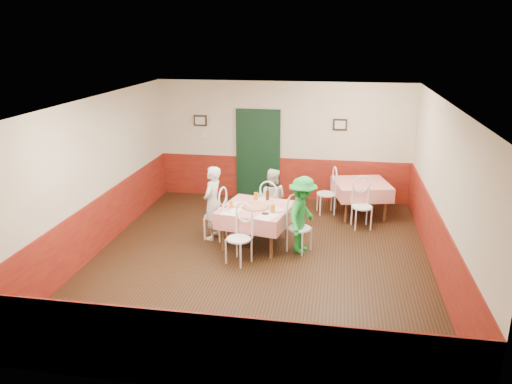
% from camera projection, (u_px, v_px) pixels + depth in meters
% --- Properties ---
extents(floor, '(7.00, 7.00, 0.00)m').
position_uv_depth(floor, '(260.00, 259.00, 8.92)').
color(floor, black).
rests_on(floor, ground).
extents(ceiling, '(7.00, 7.00, 0.00)m').
position_uv_depth(ceiling, '(260.00, 102.00, 8.06)').
color(ceiling, white).
rests_on(ceiling, back_wall).
extents(back_wall, '(6.00, 0.10, 2.80)m').
position_uv_depth(back_wall, '(283.00, 142.00, 11.77)').
color(back_wall, beige).
rests_on(back_wall, ground).
extents(front_wall, '(6.00, 0.10, 2.80)m').
position_uv_depth(front_wall, '(207.00, 281.00, 5.20)').
color(front_wall, beige).
rests_on(front_wall, ground).
extents(left_wall, '(0.10, 7.00, 2.80)m').
position_uv_depth(left_wall, '(95.00, 176.00, 8.96)').
color(left_wall, beige).
rests_on(left_wall, ground).
extents(right_wall, '(0.10, 7.00, 2.80)m').
position_uv_depth(right_wall, '(444.00, 193.00, 8.02)').
color(right_wall, beige).
rests_on(right_wall, ground).
extents(wainscot_back, '(6.00, 0.03, 1.00)m').
position_uv_depth(wainscot_back, '(283.00, 178.00, 12.04)').
color(wainscot_back, maroon).
rests_on(wainscot_back, ground).
extents(wainscot_front, '(6.00, 0.03, 1.00)m').
position_uv_depth(wainscot_front, '(210.00, 354.00, 5.50)').
color(wainscot_front, maroon).
rests_on(wainscot_front, ground).
extents(wainscot_left, '(0.03, 7.00, 1.00)m').
position_uv_depth(wainscot_left, '(101.00, 223.00, 9.24)').
color(wainscot_left, maroon).
rests_on(wainscot_left, ground).
extents(wainscot_right, '(0.03, 7.00, 1.00)m').
position_uv_depth(wainscot_right, '(437.00, 245.00, 8.30)').
color(wainscot_right, maroon).
rests_on(wainscot_right, ground).
extents(door, '(0.96, 0.06, 2.10)m').
position_uv_depth(door, '(258.00, 155.00, 11.93)').
color(door, black).
rests_on(door, ground).
extents(picture_left, '(0.32, 0.03, 0.26)m').
position_uv_depth(picture_left, '(200.00, 121.00, 11.90)').
color(picture_left, black).
rests_on(picture_left, back_wall).
extents(picture_right, '(0.32, 0.03, 0.26)m').
position_uv_depth(picture_right, '(340.00, 125.00, 11.38)').
color(picture_right, black).
rests_on(picture_right, back_wall).
extents(thermostat, '(0.10, 0.03, 0.10)m').
position_uv_depth(thermostat, '(205.00, 135.00, 11.99)').
color(thermostat, white).
rests_on(thermostat, back_wall).
extents(main_table, '(1.44, 1.44, 0.77)m').
position_uv_depth(main_table, '(256.00, 226.00, 9.43)').
color(main_table, red).
rests_on(main_table, ground).
extents(second_table, '(1.35, 1.35, 0.77)m').
position_uv_depth(second_table, '(361.00, 199.00, 10.94)').
color(second_table, red).
rests_on(second_table, ground).
extents(chair_left, '(0.49, 0.49, 0.90)m').
position_uv_depth(chair_left, '(215.00, 217.00, 9.69)').
color(chair_left, white).
rests_on(chair_left, ground).
extents(chair_right, '(0.56, 0.56, 0.90)m').
position_uv_depth(chair_right, '(299.00, 228.00, 9.12)').
color(chair_right, white).
rests_on(chair_right, ground).
extents(chair_far, '(0.49, 0.49, 0.90)m').
position_uv_depth(chair_far, '(271.00, 208.00, 10.16)').
color(chair_far, white).
rests_on(chair_far, ground).
extents(chair_near, '(0.56, 0.56, 0.90)m').
position_uv_depth(chair_near, '(239.00, 239.00, 8.65)').
color(chair_near, white).
rests_on(chair_near, ground).
extents(chair_second_a, '(0.51, 0.51, 0.90)m').
position_uv_depth(chair_second_a, '(326.00, 194.00, 11.04)').
color(chair_second_a, white).
rests_on(chair_second_a, ground).
extents(chair_second_b, '(0.51, 0.51, 0.90)m').
position_uv_depth(chair_second_b, '(362.00, 207.00, 10.21)').
color(chair_second_b, white).
rests_on(chair_second_b, ground).
extents(pizza, '(0.54, 0.54, 0.03)m').
position_uv_depth(pizza, '(256.00, 207.00, 9.27)').
color(pizza, '#B74723').
rests_on(pizza, main_table).
extents(plate_left, '(0.29, 0.29, 0.01)m').
position_uv_depth(plate_left, '(235.00, 204.00, 9.43)').
color(plate_left, white).
rests_on(plate_left, main_table).
extents(plate_right, '(0.29, 0.29, 0.01)m').
position_uv_depth(plate_right, '(278.00, 210.00, 9.14)').
color(plate_right, white).
rests_on(plate_right, main_table).
extents(plate_far, '(0.29, 0.29, 0.01)m').
position_uv_depth(plate_far, '(264.00, 199.00, 9.69)').
color(plate_far, white).
rests_on(plate_far, main_table).
extents(glass_a, '(0.08, 0.08, 0.13)m').
position_uv_depth(glass_a, '(231.00, 205.00, 9.21)').
color(glass_a, '#BF7219').
rests_on(glass_a, main_table).
extents(glass_b, '(0.10, 0.10, 0.15)m').
position_uv_depth(glass_b, '(273.00, 209.00, 8.99)').
color(glass_b, '#BF7219').
rests_on(glass_b, main_table).
extents(glass_c, '(0.09, 0.09, 0.14)m').
position_uv_depth(glass_c, '(256.00, 196.00, 9.70)').
color(glass_c, '#BF7219').
rests_on(glass_c, main_table).
extents(beer_bottle, '(0.08, 0.08, 0.24)m').
position_uv_depth(beer_bottle, '(267.00, 195.00, 9.60)').
color(beer_bottle, '#381C0A').
rests_on(beer_bottle, main_table).
extents(shaker_a, '(0.04, 0.04, 0.09)m').
position_uv_depth(shaker_a, '(225.00, 209.00, 9.05)').
color(shaker_a, silver).
rests_on(shaker_a, main_table).
extents(shaker_b, '(0.04, 0.04, 0.09)m').
position_uv_depth(shaker_b, '(229.00, 210.00, 9.01)').
color(shaker_b, silver).
rests_on(shaker_b, main_table).
extents(shaker_c, '(0.04, 0.04, 0.09)m').
position_uv_depth(shaker_c, '(226.00, 208.00, 9.10)').
color(shaker_c, '#B23319').
rests_on(shaker_c, main_table).
extents(menu_left, '(0.32, 0.42, 0.00)m').
position_uv_depth(menu_left, '(231.00, 212.00, 9.06)').
color(menu_left, white).
rests_on(menu_left, main_table).
extents(menu_right, '(0.43, 0.49, 0.00)m').
position_uv_depth(menu_right, '(267.00, 216.00, 8.82)').
color(menu_right, white).
rests_on(menu_right, main_table).
extents(wallet, '(0.13, 0.11, 0.02)m').
position_uv_depth(wallet, '(265.00, 214.00, 8.93)').
color(wallet, black).
rests_on(wallet, main_table).
extents(diner_left, '(0.45, 0.59, 1.45)m').
position_uv_depth(diner_left, '(212.00, 203.00, 9.62)').
color(diner_left, gray).
rests_on(diner_left, ground).
extents(diner_far, '(0.65, 0.52, 1.26)m').
position_uv_depth(diner_far, '(272.00, 199.00, 10.15)').
color(diner_far, gray).
rests_on(diner_far, ground).
extents(diner_right, '(0.74, 1.02, 1.43)m').
position_uv_depth(diner_right, '(302.00, 215.00, 9.02)').
color(diner_right, gray).
rests_on(diner_right, ground).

